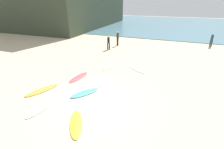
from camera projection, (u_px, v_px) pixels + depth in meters
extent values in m
plane|color=#C6B28E|center=(94.00, 101.00, 9.43)|extent=(120.00, 120.00, 0.00)
cube|color=slate|center=(165.00, 24.00, 41.50)|extent=(120.00, 40.00, 0.08)
ellipsoid|color=#EEE1C4|center=(111.00, 66.00, 14.41)|extent=(1.14, 2.29, 0.08)
ellipsoid|color=white|center=(44.00, 107.00, 8.87)|extent=(0.66, 2.28, 0.08)
ellipsoid|color=#E05158|center=(79.00, 77.00, 12.34)|extent=(0.75, 2.15, 0.07)
ellipsoid|color=silver|center=(104.00, 78.00, 12.15)|extent=(1.16, 2.48, 0.06)
ellipsoid|color=white|center=(137.00, 69.00, 13.79)|extent=(1.85, 1.64, 0.07)
ellipsoid|color=yellow|center=(76.00, 124.00, 7.65)|extent=(1.57, 1.99, 0.08)
ellipsoid|color=#4594D3|center=(85.00, 93.00, 10.20)|extent=(1.48, 1.95, 0.09)
ellipsoid|color=orange|center=(42.00, 90.00, 10.53)|extent=(1.27, 2.26, 0.07)
cylinder|color=black|center=(108.00, 46.00, 19.28)|extent=(0.14, 0.14, 0.79)
cylinder|color=black|center=(109.00, 46.00, 19.26)|extent=(0.14, 0.14, 0.79)
cylinder|color=black|center=(108.00, 40.00, 18.98)|extent=(0.36, 0.36, 0.66)
sphere|color=beige|center=(108.00, 36.00, 18.80)|extent=(0.21, 0.21, 0.21)
cylinder|color=black|center=(117.00, 43.00, 20.90)|extent=(0.14, 0.14, 0.87)
cylinder|color=black|center=(118.00, 42.00, 21.05)|extent=(0.14, 0.14, 0.87)
cylinder|color=black|center=(118.00, 36.00, 20.65)|extent=(0.32, 0.32, 0.72)
sphere|color=tan|center=(118.00, 32.00, 20.45)|extent=(0.24, 0.24, 0.24)
cylinder|color=#1E3342|center=(212.00, 44.00, 20.50)|extent=(0.14, 0.14, 0.79)
cylinder|color=#1E3342|center=(210.00, 44.00, 20.48)|extent=(0.14, 0.14, 0.79)
cylinder|color=#1E3342|center=(212.00, 38.00, 20.20)|extent=(0.38, 0.38, 0.66)
sphere|color=tan|center=(213.00, 34.00, 20.02)|extent=(0.21, 0.21, 0.21)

